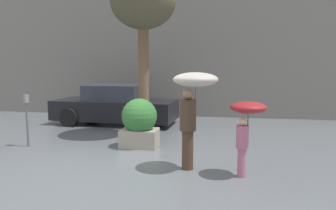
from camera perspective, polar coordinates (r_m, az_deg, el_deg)
ground_plane at (r=7.12m, az=-9.61°, el=-9.88°), size 40.00×40.00×0.00m
building_facade at (r=13.14m, az=-0.33°, el=11.24°), size 18.00×0.30×6.00m
planter_box at (r=8.21m, az=-5.01°, el=-3.02°), size 0.91×0.88×1.22m
person_adult at (r=6.32m, az=4.34°, el=1.54°), size 0.86×0.86×1.92m
person_child at (r=6.12m, az=13.52°, el=-2.27°), size 0.66×0.66×1.40m
parked_car_near at (r=11.49m, az=-9.15°, el=-0.16°), size 4.27×2.13×1.36m
street_tree at (r=9.41m, az=-4.38°, el=16.94°), size 1.81×1.81×4.56m
parking_meter at (r=8.90m, az=-23.43°, el=-0.73°), size 0.14×0.14×1.31m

